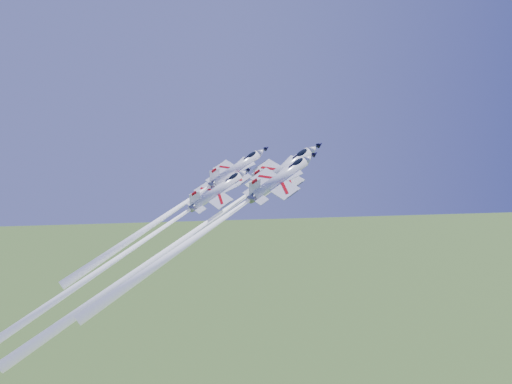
{
  "coord_description": "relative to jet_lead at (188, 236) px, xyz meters",
  "views": [
    {
      "loc": [
        -10.98,
        -107.98,
        115.7
      ],
      "look_at": [
        0.0,
        0.0,
        90.64
      ],
      "focal_mm": 40.0,
      "sensor_mm": 36.0,
      "label": 1
    }
  ],
  "objects": [
    {
      "name": "jet_left",
      "position": [
        -1.8,
        5.16,
        4.19
      ],
      "size": [
        31.05,
        20.59,
        30.11
      ],
      "rotation": [
        0.47,
        0.23,
        -1.01
      ],
      "color": "white"
    },
    {
      "name": "jet_lead",
      "position": [
        0.0,
        0.0,
        0.0
      ],
      "size": [
        45.0,
        30.33,
        47.0
      ],
      "rotation": [
        0.47,
        0.23,
        -1.01
      ],
      "color": "white"
    },
    {
      "name": "jet_slot",
      "position": [
        -11.36,
        -2.08,
        -2.29
      ],
      "size": [
        38.77,
        26.32,
        42.07
      ],
      "rotation": [
        0.47,
        0.23,
        -1.01
      ],
      "color": "white"
    },
    {
      "name": "jet_right",
      "position": [
        4.71,
        -4.55,
        3.44
      ],
      "size": [
        33.99,
        22.49,
        32.81
      ],
      "rotation": [
        0.47,
        0.23,
        -1.01
      ],
      "color": "white"
    }
  ]
}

